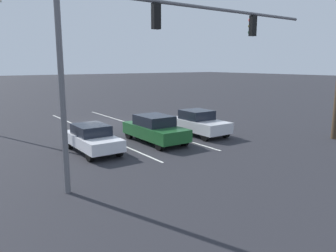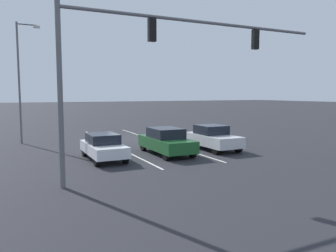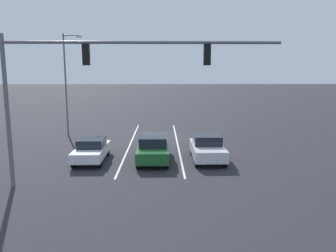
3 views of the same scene
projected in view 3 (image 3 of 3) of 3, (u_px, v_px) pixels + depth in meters
The scene contains 8 objects.
ground_plane at pixel (155, 137), 28.02m from camera, with size 240.00×240.00×0.00m, color #28282D.
lane_stripe_left_divider at pixel (177, 143), 25.45m from camera, with size 0.12×17.28×0.01m, color silver.
lane_stripe_center_divider at pixel (131, 143), 25.38m from camera, with size 0.12×17.28×0.01m, color silver.
car_silver_leftlane_front at pixel (207, 148), 20.50m from camera, with size 1.90×4.11×1.57m.
car_darkgreen_midlane_front at pixel (153, 148), 20.33m from camera, with size 1.89×4.46×1.57m.
car_white_rightlane_front at pixel (92, 149), 20.28m from camera, with size 1.74×4.07×1.42m.
traffic_signal_gantry at pixel (89, 74), 14.99m from camera, with size 12.72×0.37×7.19m.
street_lamp_right_shoulder at pixel (67, 79), 27.76m from camera, with size 1.59×0.24×8.64m.
Camera 3 is at (-0.64, 27.51, 5.50)m, focal length 35.00 mm.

